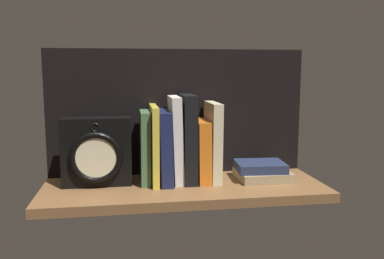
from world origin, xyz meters
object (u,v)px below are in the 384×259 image
(book_green_romantic, at_px, (145,147))
(book_navy_bierce, at_px, (164,146))
(book_stack_side, at_px, (262,171))
(book_white_catcher, at_px, (176,139))
(framed_clock, at_px, (97,152))
(book_orange_pandolfini, at_px, (201,150))
(book_cream_twain, at_px, (213,141))
(book_yellow_seinlanguage, at_px, (154,144))
(book_black_skeptic, at_px, (188,138))

(book_green_romantic, xyz_separation_m, book_navy_bierce, (0.05, 0.00, 0.00))
(book_stack_side, bearing_deg, book_navy_bierce, 175.55)
(book_white_catcher, xyz_separation_m, framed_clock, (-0.22, -0.01, -0.03))
(book_orange_pandolfini, bearing_deg, book_cream_twain, 0.00)
(book_navy_bierce, height_order, framed_clock, book_navy_bierce)
(book_yellow_seinlanguage, distance_m, book_stack_side, 0.32)
(book_stack_side, bearing_deg, book_cream_twain, 171.21)
(book_stack_side, bearing_deg, book_black_skeptic, 174.16)
(book_orange_pandolfini, bearing_deg, book_white_catcher, 180.00)
(book_green_romantic, bearing_deg, book_yellow_seinlanguage, 0.00)
(book_green_romantic, relative_size, book_cream_twain, 0.90)
(book_black_skeptic, xyz_separation_m, book_stack_side, (0.21, -0.02, -0.10))
(book_stack_side, bearing_deg, book_yellow_seinlanguage, 175.97)
(book_black_skeptic, bearing_deg, book_cream_twain, 0.00)
(book_black_skeptic, relative_size, book_orange_pandolfini, 1.42)
(book_green_romantic, bearing_deg, book_navy_bierce, 0.00)
(book_navy_bierce, relative_size, book_cream_twain, 0.91)
(book_yellow_seinlanguage, xyz_separation_m, book_orange_pandolfini, (0.13, 0.00, -0.02))
(book_black_skeptic, height_order, book_stack_side, book_black_skeptic)
(book_cream_twain, height_order, book_stack_side, book_cream_twain)
(book_green_romantic, distance_m, book_yellow_seinlanguage, 0.03)
(book_green_romantic, bearing_deg, book_stack_side, -3.73)
(framed_clock, height_order, book_stack_side, framed_clock)
(book_green_romantic, height_order, book_black_skeptic, book_black_skeptic)
(book_navy_bierce, height_order, book_white_catcher, book_white_catcher)
(book_yellow_seinlanguage, distance_m, book_white_catcher, 0.06)
(book_white_catcher, bearing_deg, book_navy_bierce, 180.00)
(book_cream_twain, relative_size, framed_clock, 1.19)
(book_white_catcher, xyz_separation_m, book_black_skeptic, (0.03, 0.00, 0.00))
(book_yellow_seinlanguage, height_order, book_cream_twain, book_cream_twain)
(book_navy_bierce, height_order, book_black_skeptic, book_black_skeptic)
(book_yellow_seinlanguage, xyz_separation_m, book_navy_bierce, (0.03, 0.00, -0.01))
(book_black_skeptic, height_order, book_cream_twain, book_black_skeptic)
(book_green_romantic, distance_m, book_stack_side, 0.34)
(book_white_catcher, distance_m, framed_clock, 0.22)
(book_black_skeptic, relative_size, framed_clock, 1.32)
(book_cream_twain, bearing_deg, book_orange_pandolfini, 180.00)
(book_stack_side, bearing_deg, book_white_catcher, 174.97)
(book_green_romantic, relative_size, book_black_skeptic, 0.82)
(book_white_catcher, bearing_deg, book_cream_twain, 0.00)
(book_yellow_seinlanguage, height_order, book_navy_bierce, book_yellow_seinlanguage)
(book_green_romantic, relative_size, framed_clock, 1.08)
(book_navy_bierce, distance_m, book_cream_twain, 0.14)
(book_yellow_seinlanguage, height_order, book_white_catcher, book_white_catcher)
(book_white_catcher, distance_m, book_black_skeptic, 0.03)
(book_white_catcher, height_order, book_cream_twain, book_white_catcher)
(book_green_romantic, height_order, book_orange_pandolfini, book_green_romantic)
(book_orange_pandolfini, distance_m, book_stack_side, 0.19)
(book_yellow_seinlanguage, bearing_deg, book_white_catcher, 0.00)
(book_black_skeptic, bearing_deg, book_navy_bierce, 180.00)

